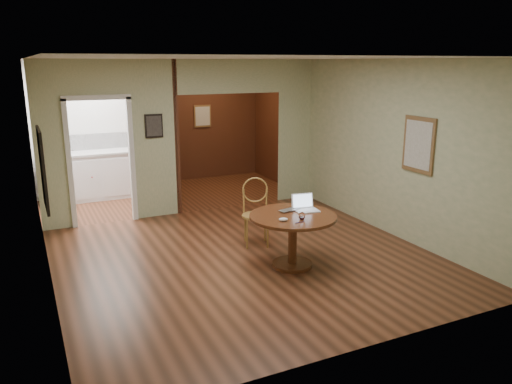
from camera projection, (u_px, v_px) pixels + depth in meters
name	position (u px, v px, depth m)	size (l,w,h in m)	color
floor	(247.00, 259.00, 6.92)	(5.00, 5.00, 0.00)	#402112
room_shell	(153.00, 139.00, 9.10)	(5.20, 7.50, 5.00)	white
dining_table	(293.00, 228.00, 6.55)	(1.14, 1.14, 0.72)	#5F3017
chair	(256.00, 208.00, 7.38)	(0.54, 0.54, 1.00)	#9C6C37
open_laptop	(305.00, 206.00, 6.70)	(0.33, 0.31, 0.22)	white
closed_laptop	(292.00, 211.00, 6.64)	(0.30, 0.19, 0.02)	#BAB9BE
mouse	(283.00, 219.00, 6.24)	(0.11, 0.06, 0.05)	white
wine_glass	(302.00, 216.00, 6.30)	(0.09, 0.09, 0.10)	white
pen	(300.00, 222.00, 6.19)	(0.01, 0.01, 0.13)	#0B1051
kitchen_cabinet	(98.00, 175.00, 9.91)	(2.06, 0.60, 0.94)	white
grocery_bag	(136.00, 141.00, 10.08)	(0.31, 0.27, 0.31)	beige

